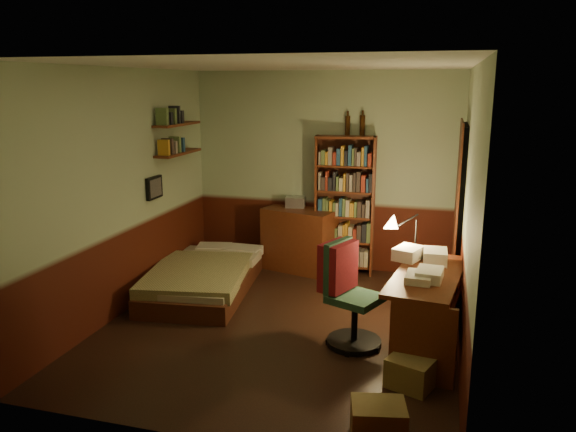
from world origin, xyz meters
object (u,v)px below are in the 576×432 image
(bookshelf, at_px, (344,205))
(desk, at_px, (426,311))
(desk_lamp, at_px, (416,229))
(cardboard_box_b, at_px, (410,373))
(dresser, at_px, (299,240))
(bed, at_px, (204,268))
(mini_stereo, at_px, (295,202))
(cardboard_box_a, at_px, (378,423))
(office_chair, at_px, (355,301))

(bookshelf, bearing_deg, desk, -67.25)
(desk_lamp, relative_size, cardboard_box_b, 1.45)
(dresser, bearing_deg, bed, -114.36)
(dresser, xyz_separation_m, mini_stereo, (-0.09, 0.12, 0.48))
(desk, distance_m, cardboard_box_a, 1.58)
(office_chair, distance_m, cardboard_box_a, 1.51)
(mini_stereo, relative_size, desk, 0.18)
(desk_lamp, height_order, cardboard_box_b, desk_lamp)
(bookshelf, relative_size, desk, 1.30)
(dresser, distance_m, office_chair, 2.28)
(cardboard_box_b, bearing_deg, desk, 84.02)
(dresser, height_order, desk_lamp, desk_lamp)
(mini_stereo, distance_m, cardboard_box_a, 3.96)
(mini_stereo, distance_m, desk, 2.76)
(dresser, distance_m, cardboard_box_b, 3.13)
(mini_stereo, distance_m, desk_lamp, 2.16)
(mini_stereo, xyz_separation_m, bookshelf, (0.66, -0.04, -0.00))
(bookshelf, xyz_separation_m, cardboard_box_a, (0.89, -3.53, -0.76))
(bookshelf, distance_m, office_chair, 2.21)
(bed, distance_m, office_chair, 2.18)
(dresser, height_order, desk, dresser)
(desk_lamp, bearing_deg, cardboard_box_b, -72.79)
(office_chair, bearing_deg, cardboard_box_b, -25.60)
(bookshelf, height_order, cardboard_box_b, bookshelf)
(dresser, bearing_deg, office_chair, -46.76)
(bed, xyz_separation_m, cardboard_box_b, (2.53, -1.57, -0.16))
(desk, bearing_deg, office_chair, -161.85)
(mini_stereo, distance_m, bookshelf, 0.66)
(bookshelf, bearing_deg, desk_lamp, -61.03)
(cardboard_box_b, bearing_deg, mini_stereo, 121.81)
(cardboard_box_b, bearing_deg, bookshelf, 111.16)
(desk_lamp, height_order, cardboard_box_a, desk_lamp)
(office_chair, bearing_deg, dresser, 140.42)
(bed, xyz_separation_m, desk_lamp, (2.45, -0.19, 0.71))
(cardboard_box_a, relative_size, cardboard_box_b, 1.06)
(desk, height_order, cardboard_box_b, desk)
(dresser, relative_size, desk_lamp, 1.82)
(desk, relative_size, cardboard_box_b, 3.91)
(cardboard_box_b, bearing_deg, desk_lamp, 93.11)
(bookshelf, distance_m, desk, 2.35)
(bed, bearing_deg, desk_lamp, -11.23)
(mini_stereo, relative_size, cardboard_box_a, 0.68)
(mini_stereo, bearing_deg, desk, -57.48)
(bed, height_order, desk_lamp, desk_lamp)
(dresser, bearing_deg, mini_stereo, 140.25)
(cardboard_box_a, bearing_deg, bookshelf, 104.16)
(cardboard_box_a, bearing_deg, desk_lamp, 87.55)
(desk_lamp, distance_m, cardboard_box_a, 2.34)
(dresser, xyz_separation_m, desk, (1.71, -1.90, -0.05))
(dresser, height_order, office_chair, office_chair)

